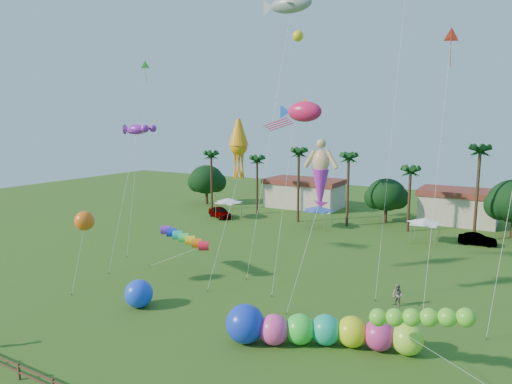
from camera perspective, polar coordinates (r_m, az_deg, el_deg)
The scene contains 19 objects.
ground at distance 29.92m, azimuth -10.37°, elevation -19.95°, with size 160.00×160.00×0.00m, color #285116.
tree_line at distance 65.93m, azimuth 17.92°, elevation -0.40°, with size 69.46×8.91×11.00m.
buildings_row at distance 73.67m, azimuth 13.81°, elevation -1.10°, with size 35.00×7.00×4.00m.
tent_row at distance 61.80m, azimuth 7.59°, elevation -2.08°, with size 31.00×4.00×0.60m.
car_a at distance 68.91m, azimuth -4.51°, elevation -2.53°, with size 1.94×4.83×1.65m, color #4C4C54.
car_b at distance 59.61m, azimuth 25.93°, elevation -5.34°, with size 1.45×4.15×1.37m, color #4C4C54.
spectator_b at distance 38.10m, azimuth 17.26°, elevation -12.25°, with size 0.87×0.68×1.80m, color gray.
caterpillar_inflatable at distance 30.83m, azimuth 7.30°, elevation -16.74°, with size 12.15×6.43×2.55m.
blue_ball at distance 37.41m, azimuth -14.45°, elevation -12.20°, with size 2.19×2.19×2.19m, color #1B46F9.
rainbow_tube at distance 42.56m, azimuth -8.27°, elevation -6.40°, with size 8.73×3.32×3.68m.
green_worm at distance 27.86m, azimuth 15.02°, elevation -14.90°, with size 9.60×3.14×3.87m.
orange_ball_kite at distance 41.25m, azimuth -20.65°, elevation -3.40°, with size 1.93×2.71×6.85m.
merman_kite at distance 35.05m, azimuth 8.06°, elevation 1.73°, with size 2.53×4.12×12.60m.
fish_kite at distance 40.60m, azimuth 6.09°, elevation 9.95°, with size 4.97×6.68×16.18m.
shark_kite at distance 46.81m, azimuth 4.39°, elevation 22.36°, with size 5.98×8.29×26.35m.
squid_kite at distance 39.66m, azimuth -2.19°, elevation 5.70°, with size 2.12×4.57×14.69m.
lobster_kite at distance 46.76m, azimuth -14.79°, elevation 7.57°, with size 3.74×5.38×14.28m.
delta_kite_red at distance 38.36m, azimuth 23.19°, elevation 17.05°, with size 1.30×5.40×21.24m.
delta_kite_green at distance 51.12m, azimuth -13.75°, elevation 14.48°, with size 0.96×3.78×20.69m.
Camera 1 is at (17.42, -19.67, 14.32)m, focal length 32.00 mm.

